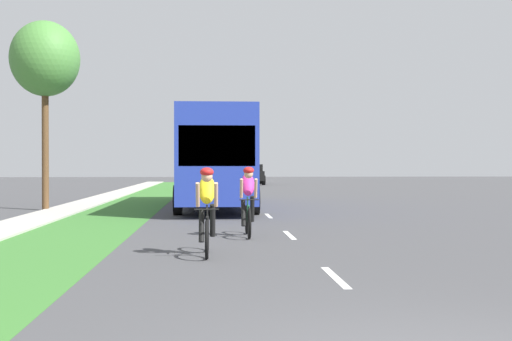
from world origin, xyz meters
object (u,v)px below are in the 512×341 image
object	(u,v)px
cyclist_lead	(207,210)
sedan_dark_green	(215,177)
bus_blue	(216,155)
pickup_black	(250,174)
cyclist_trailing	(248,201)
suv_white	(246,171)
street_tree_near	(45,60)

from	to	relation	value
cyclist_lead	sedan_dark_green	bearing A→B (deg)	89.57
cyclist_lead	bus_blue	bearing A→B (deg)	89.01
cyclist_lead	pickup_black	xyz separation A→B (m)	(3.15, 40.93, 0.02)
sedan_dark_green	pickup_black	bearing A→B (deg)	72.47
cyclist_trailing	bus_blue	bearing A→B (deg)	93.77
cyclist_trailing	bus_blue	distance (m)	10.28
cyclist_lead	bus_blue	xyz separation A→B (m)	(0.23, 13.17, 1.17)
bus_blue	pickup_black	bearing A→B (deg)	83.99
cyclist_trailing	pickup_black	world-z (taller)	pickup_black
suv_white	sedan_dark_green	bearing A→B (deg)	-98.88
cyclist_lead	street_tree_near	xyz separation A→B (m)	(-5.84, 11.89, 4.53)
cyclist_trailing	pickup_black	xyz separation A→B (m)	(2.25, 37.95, 0.02)
bus_blue	sedan_dark_green	size ratio (longest dim) A/B	2.70
sedan_dark_green	pickup_black	size ratio (longest dim) A/B	0.84
pickup_black	suv_white	world-z (taller)	suv_white
cyclist_lead	suv_white	bearing A→B (deg)	86.29
cyclist_lead	bus_blue	size ratio (longest dim) A/B	0.15
pickup_black	suv_white	xyz separation A→B (m)	(0.20, 10.71, 0.12)
pickup_black	bus_blue	bearing A→B (deg)	-96.01
cyclist_lead	bus_blue	distance (m)	13.22
sedan_dark_green	cyclist_trailing	bearing A→B (deg)	-88.68
cyclist_lead	cyclist_trailing	distance (m)	3.11
cyclist_trailing	pickup_black	bearing A→B (deg)	86.61
cyclist_lead	suv_white	distance (m)	51.74
suv_white	street_tree_near	world-z (taller)	street_tree_near
cyclist_lead	cyclist_trailing	xyz separation A→B (m)	(0.90, 2.98, 0.00)
cyclist_trailing	suv_white	distance (m)	48.72
cyclist_lead	suv_white	world-z (taller)	suv_white
pickup_black	street_tree_near	distance (m)	30.74
sedan_dark_green	bus_blue	bearing A→B (deg)	-90.02
suv_white	pickup_black	bearing A→B (deg)	-91.07
cyclist_lead	suv_white	size ratio (longest dim) A/B	0.37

